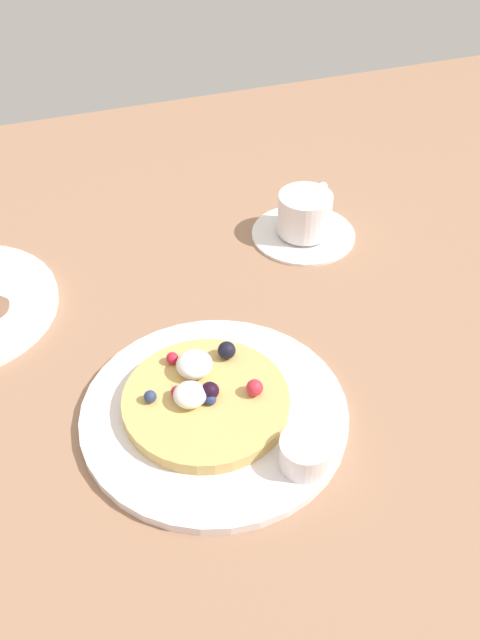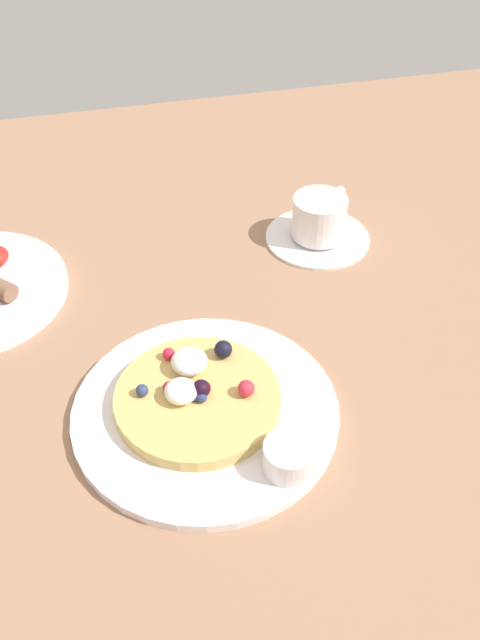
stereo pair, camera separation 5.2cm
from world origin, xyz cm
name	(u,v)px [view 2 (the right image)]	position (x,y,z in cm)	size (l,w,h in cm)	color
ground_plane	(235,386)	(0.00, 0.00, -1.50)	(192.80, 139.96, 3.00)	#976E53
pancake_plate	(206,411)	(-4.25, -4.50, 0.53)	(27.86, 27.86, 1.06)	white
pancake_with_berries	(197,395)	(-4.93, -3.45, 2.11)	(17.35, 17.35, 3.82)	tan
syrup_ramekin	(290,457)	(2.04, -13.65, 2.62)	(5.15, 5.15, 3.04)	white
coffee_saucer	(318,237)	(17.14, 22.64, 0.42)	(14.31, 14.31, 0.83)	white
coffee_cup	(320,216)	(17.28, 22.76, 3.74)	(9.01, 8.23, 5.61)	white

